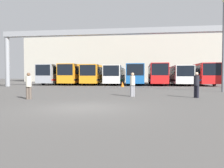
# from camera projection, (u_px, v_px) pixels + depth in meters

# --- Properties ---
(ground_plane) EXTENTS (200.00, 200.00, 0.00)m
(ground_plane) POSITION_uv_depth(u_px,v_px,m) (83.00, 108.00, 9.85)
(ground_plane) COLOR #514F4C
(building_backdrop) EXTENTS (55.18, 12.00, 11.29)m
(building_backdrop) POSITION_uv_depth(u_px,v_px,m) (132.00, 60.00, 58.60)
(building_backdrop) COLOR #B7B2A3
(building_backdrop) RESTS_ON ground
(overhead_gantry) EXTENTS (32.18, 0.80, 7.47)m
(overhead_gantry) POSITION_uv_depth(u_px,v_px,m) (121.00, 38.00, 27.88)
(overhead_gantry) COLOR gray
(overhead_gantry) RESTS_ON ground
(bus_slot_0) EXTENTS (2.52, 11.33, 3.21)m
(bus_slot_0) POSITION_uv_depth(u_px,v_px,m) (57.00, 74.00, 37.93)
(bus_slot_0) COLOR #999EA5
(bus_slot_0) RESTS_ON ground
(bus_slot_1) EXTENTS (2.61, 11.63, 3.28)m
(bus_slot_1) POSITION_uv_depth(u_px,v_px,m) (77.00, 73.00, 37.62)
(bus_slot_1) COLOR orange
(bus_slot_1) RESTS_ON ground
(bus_slot_2) EXTENTS (2.60, 10.51, 3.16)m
(bus_slot_2) POSITION_uv_depth(u_px,v_px,m) (95.00, 74.00, 36.61)
(bus_slot_2) COLOR orange
(bus_slot_2) RESTS_ON ground
(bus_slot_3) EXTENTS (2.52, 10.18, 3.05)m
(bus_slot_3) POSITION_uv_depth(u_px,v_px,m) (115.00, 74.00, 35.99)
(bus_slot_3) COLOR silver
(bus_slot_3) RESTS_ON ground
(bus_slot_4) EXTENTS (2.62, 10.78, 3.23)m
(bus_slot_4) POSITION_uv_depth(u_px,v_px,m) (136.00, 73.00, 35.82)
(bus_slot_4) COLOR #1959A5
(bus_slot_4) RESTS_ON ground
(bus_slot_5) EXTENTS (2.55, 12.48, 3.29)m
(bus_slot_5) POSITION_uv_depth(u_px,v_px,m) (157.00, 73.00, 36.20)
(bus_slot_5) COLOR red
(bus_slot_5) RESTS_ON ground
(bus_slot_6) EXTENTS (2.56, 11.77, 2.95)m
(bus_slot_6) POSITION_uv_depth(u_px,v_px,m) (178.00, 74.00, 35.40)
(bus_slot_6) COLOR silver
(bus_slot_6) RESTS_ON ground
(bus_slot_7) EXTENTS (2.59, 11.75, 3.25)m
(bus_slot_7) POSITION_uv_depth(u_px,v_px,m) (200.00, 73.00, 34.93)
(bus_slot_7) COLOR red
(bus_slot_7) RESTS_ON ground
(pedestrian_near_center) EXTENTS (0.34, 0.34, 1.64)m
(pedestrian_near_center) POSITION_uv_depth(u_px,v_px,m) (29.00, 85.00, 13.48)
(pedestrian_near_center) COLOR brown
(pedestrian_near_center) RESTS_ON ground
(pedestrian_mid_right) EXTENTS (0.35, 0.35, 1.70)m
(pedestrian_mid_right) POSITION_uv_depth(u_px,v_px,m) (196.00, 84.00, 14.35)
(pedestrian_mid_right) COLOR black
(pedestrian_mid_right) RESTS_ON ground
(pedestrian_far_center) EXTENTS (0.35, 0.35, 1.68)m
(pedestrian_far_center) POSITION_uv_depth(u_px,v_px,m) (133.00, 84.00, 15.26)
(pedestrian_far_center) COLOR gray
(pedestrian_far_center) RESTS_ON ground
(traffic_cone) EXTENTS (0.49, 0.49, 0.67)m
(traffic_cone) POSITION_uv_depth(u_px,v_px,m) (122.00, 84.00, 28.78)
(traffic_cone) COLOR orange
(traffic_cone) RESTS_ON ground
(lamp_post) EXTENTS (0.36, 0.36, 8.33)m
(lamp_post) POSITION_uv_depth(u_px,v_px,m) (223.00, 41.00, 19.49)
(lamp_post) COLOR #595B60
(lamp_post) RESTS_ON ground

